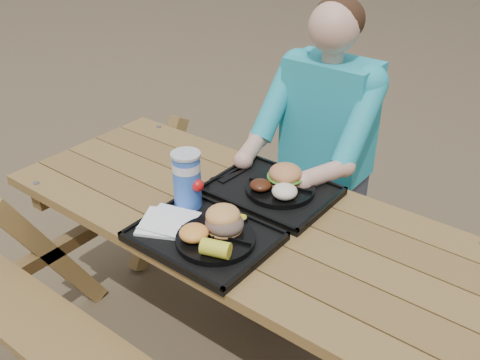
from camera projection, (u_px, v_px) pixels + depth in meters
The scene contains 18 objects.
ground at pixel (240, 357), 2.30m from camera, with size 60.00×60.00×0.00m, color #999999.
picnic_table at pixel (240, 290), 2.11m from camera, with size 1.80×1.49×0.75m, color #999999, non-canonical shape.
tray_near at pixel (204, 237), 1.77m from camera, with size 0.45×0.35×0.02m, color black.
tray_far at pixel (272, 192), 2.02m from camera, with size 0.45×0.35×0.02m, color black.
plate_near at pixel (216, 239), 1.72m from camera, with size 0.26×0.26×0.02m, color black.
plate_far at pixel (280, 189), 2.00m from camera, with size 0.26×0.26×0.02m, color black.
napkin_stack at pixel (166, 222), 1.81m from camera, with size 0.17×0.17×0.02m, color white.
soda_cup at pixel (187, 181), 1.87m from camera, with size 0.10×0.10×0.20m, color blue.
condiment_bbq at pixel (229, 215), 1.83m from camera, with size 0.06×0.06×0.03m, color #330705.
condiment_mustard at pixel (241, 221), 1.81m from camera, with size 0.05×0.05×0.03m, color yellow.
sandwich at pixel (224, 214), 1.72m from camera, with size 0.12×0.12×0.13m, color #E99D52, non-canonical shape.
mac_cheese at pixel (194, 233), 1.70m from camera, with size 0.10×0.10×0.05m, color #FFAA43.
corn_cob at pixel (216, 248), 1.62m from camera, with size 0.09×0.09×0.05m, color yellow, non-canonical shape.
cutlery_far at pixel (235, 174), 2.11m from camera, with size 0.03×0.17×0.01m, color black.
burger at pixel (286, 170), 1.99m from camera, with size 0.13×0.13×0.11m, color #CE7F48, non-canonical shape.
baked_beans at pixel (261, 185), 1.97m from camera, with size 0.08×0.08×0.04m, color #471E0E.
potato_salad at pixel (285, 191), 1.91m from camera, with size 0.09×0.09×0.05m, color white.
diner at pixel (323, 165), 2.45m from camera, with size 0.48×0.84×1.28m, color teal, non-canonical shape.
Camera 1 is at (0.98, -1.27, 1.81)m, focal length 40.00 mm.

